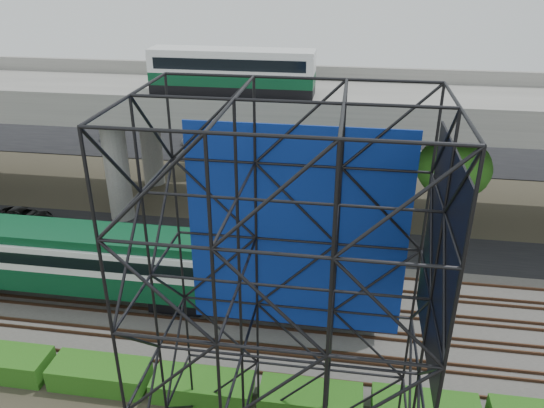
# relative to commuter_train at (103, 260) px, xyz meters

# --- Properties ---
(ground) EXTENTS (140.00, 140.00, 0.00)m
(ground) POSITION_rel_commuter_train_xyz_m (6.44, -2.00, -2.88)
(ground) COLOR #474233
(ground) RESTS_ON ground
(ballast_bed) EXTENTS (90.00, 12.00, 0.20)m
(ballast_bed) POSITION_rel_commuter_train_xyz_m (6.44, 0.00, -2.78)
(ballast_bed) COLOR slate
(ballast_bed) RESTS_ON ground
(service_road) EXTENTS (90.00, 5.00, 0.08)m
(service_road) POSITION_rel_commuter_train_xyz_m (6.44, 8.50, -2.84)
(service_road) COLOR black
(service_road) RESTS_ON ground
(parking_lot) EXTENTS (90.00, 18.00, 0.08)m
(parking_lot) POSITION_rel_commuter_train_xyz_m (6.44, 32.00, -2.84)
(parking_lot) COLOR black
(parking_lot) RESTS_ON ground
(harbor_water) EXTENTS (140.00, 40.00, 0.03)m
(harbor_water) POSITION_rel_commuter_train_xyz_m (6.44, 54.00, -2.87)
(harbor_water) COLOR #445A71
(harbor_water) RESTS_ON ground
(rail_tracks) EXTENTS (90.00, 9.52, 0.16)m
(rail_tracks) POSITION_rel_commuter_train_xyz_m (6.44, -0.00, -2.60)
(rail_tracks) COLOR #472D1E
(rail_tracks) RESTS_ON ballast_bed
(commuter_train) EXTENTS (29.30, 3.06, 4.30)m
(commuter_train) POSITION_rel_commuter_train_xyz_m (0.00, 0.00, 0.00)
(commuter_train) COLOR black
(commuter_train) RESTS_ON rail_tracks
(overpass) EXTENTS (80.00, 12.00, 12.40)m
(overpass) POSITION_rel_commuter_train_xyz_m (6.31, 14.00, 5.33)
(overpass) COLOR #9E9B93
(overpass) RESTS_ON ground
(scaffold_tower) EXTENTS (9.36, 6.36, 15.00)m
(scaffold_tower) POSITION_rel_commuter_train_xyz_m (11.71, -9.98, 4.59)
(scaffold_tower) COLOR black
(scaffold_tower) RESTS_ON ground
(hedge_strip) EXTENTS (34.60, 1.80, 1.20)m
(hedge_strip) POSITION_rel_commuter_train_xyz_m (7.45, -6.30, -2.32)
(hedge_strip) COLOR #215613
(hedge_strip) RESTS_ON ground
(trees) EXTENTS (40.94, 16.94, 7.69)m
(trees) POSITION_rel_commuter_train_xyz_m (1.78, 14.17, 2.69)
(trees) COLOR #382314
(trees) RESTS_ON ground
(suv) EXTENTS (4.50, 2.29, 1.22)m
(suv) POSITION_rel_commuter_train_xyz_m (-10.42, 8.27, -2.19)
(suv) COLOR black
(suv) RESTS_ON service_road
(parked_cars) EXTENTS (36.99, 9.48, 1.29)m
(parked_cars) POSITION_rel_commuter_train_xyz_m (7.30, 32.01, -2.19)
(parked_cars) COLOR beige
(parked_cars) RESTS_ON parking_lot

